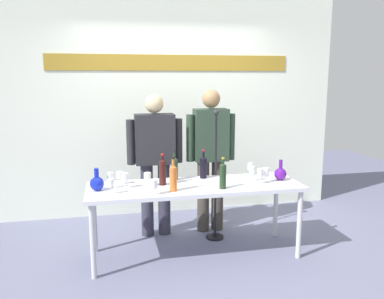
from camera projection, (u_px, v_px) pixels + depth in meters
name	position (u px, v px, depth m)	size (l,w,h in m)	color
ground_plane	(195.00, 254.00, 4.14)	(10.00, 10.00, 0.00)	slate
back_wall	(171.00, 100.00, 5.27)	(4.45, 0.11, 3.00)	white
display_table	(195.00, 191.00, 4.02)	(2.13, 0.68, 0.75)	white
decanter_blue_left	(97.00, 183.00, 3.80)	(0.13, 0.13, 0.22)	#1424B2
decanter_blue_right	(280.00, 173.00, 4.19)	(0.13, 0.13, 0.22)	#55178B
presenter_left	(155.00, 156.00, 4.51)	(0.63, 0.22, 1.62)	#32313F
presenter_right	(211.00, 152.00, 4.64)	(0.58, 0.22, 1.67)	#3F3931
wine_bottle_0	(223.00, 175.00, 3.85)	(0.07, 0.07, 0.31)	#1E331D
wine_bottle_1	(163.00, 171.00, 3.98)	(0.07, 0.07, 0.32)	#331311
wine_bottle_2	(203.00, 166.00, 4.25)	(0.07, 0.07, 0.31)	black
wine_bottle_3	(174.00, 168.00, 4.17)	(0.07, 0.07, 0.31)	#223623
wine_bottle_4	(173.00, 177.00, 3.77)	(0.07, 0.07, 0.33)	#C86529
wine_glass_left_0	(147.00, 176.00, 3.94)	(0.07, 0.07, 0.14)	white
wine_glass_left_1	(154.00, 184.00, 3.66)	(0.07, 0.07, 0.14)	white
wine_glass_left_2	(110.00, 177.00, 3.87)	(0.06, 0.06, 0.16)	white
wine_glass_left_3	(125.00, 177.00, 3.87)	(0.07, 0.07, 0.15)	white
wine_glass_left_4	(111.00, 183.00, 3.68)	(0.06, 0.06, 0.14)	white
wine_glass_left_5	(120.00, 175.00, 4.01)	(0.07, 0.07, 0.13)	white
wine_glass_right_0	(266.00, 172.00, 4.08)	(0.07, 0.07, 0.15)	white
wine_glass_right_1	(250.00, 167.00, 4.38)	(0.06, 0.06, 0.14)	white
wine_glass_right_2	(260.00, 173.00, 4.02)	(0.06, 0.06, 0.16)	white
wine_glass_right_3	(252.00, 171.00, 4.13)	(0.06, 0.06, 0.16)	white
microphone_stand	(215.00, 197.00, 4.48)	(0.20, 0.20, 1.46)	black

